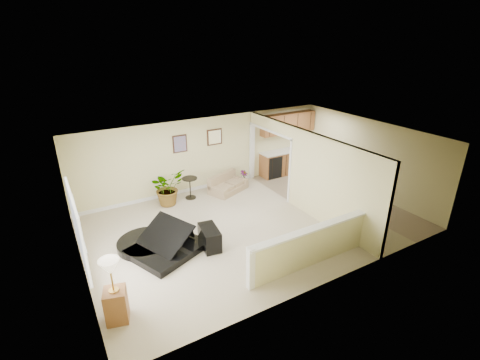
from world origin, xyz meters
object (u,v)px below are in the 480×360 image
piano_bench (210,238)px  palm_plant (167,188)px  loveseat (228,183)px  small_plant (244,179)px  piano (161,227)px  accent_table (190,185)px  lamp_stand (115,295)px

piano_bench → palm_plant: size_ratio=0.62×
piano_bench → loveseat: loveseat is taller
piano_bench → small_plant: (2.75, 2.93, -0.03)m
piano → loveseat: bearing=13.9°
accent_table → palm_plant: (-0.78, -0.05, 0.11)m
lamp_stand → palm_plant: bearing=59.5°
palm_plant → piano: bearing=-112.4°
small_plant → lamp_stand: lamp_stand is taller
accent_table → lamp_stand: size_ratio=0.53×
piano → accent_table: piano is taller
palm_plant → lamp_stand: size_ratio=0.96×
piano_bench → accent_table: 3.00m
palm_plant → lamp_stand: lamp_stand is taller
accent_table → small_plant: (2.06, 0.02, -0.22)m
lamp_stand → piano_bench: bearing=27.7°
accent_table → palm_plant: palm_plant is taller
palm_plant → lamp_stand: (-2.49, -4.21, 0.01)m
palm_plant → small_plant: palm_plant is taller
piano → lamp_stand: size_ratio=1.72×
piano → small_plant: bearing=9.6°
accent_table → lamp_stand: bearing=-127.4°
palm_plant → piano_bench: bearing=-88.2°
loveseat → lamp_stand: lamp_stand is taller
loveseat → piano_bench: bearing=-148.2°
piano_bench → palm_plant: palm_plant is taller
accent_table → small_plant: 2.07m
lamp_stand → piano: bearing=50.8°
small_plant → accent_table: bearing=-179.5°
loveseat → accent_table: 1.36m
loveseat → small_plant: bearing=-13.2°
piano → piano_bench: bearing=-47.9°
piano → loveseat: 3.89m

